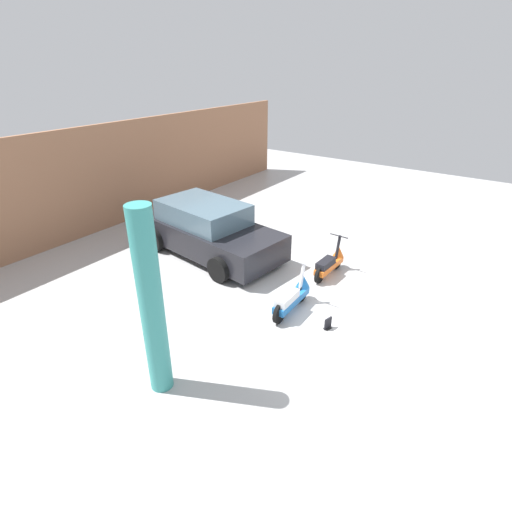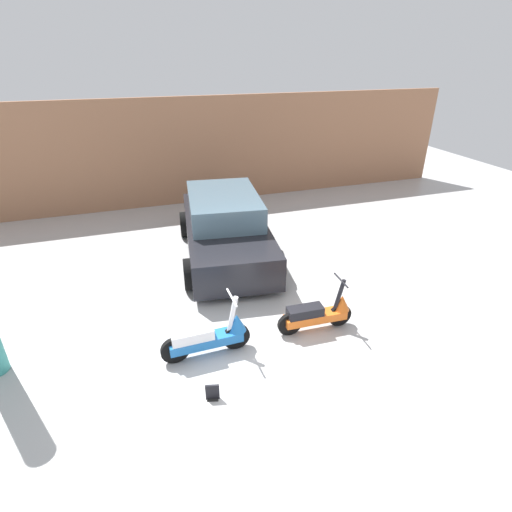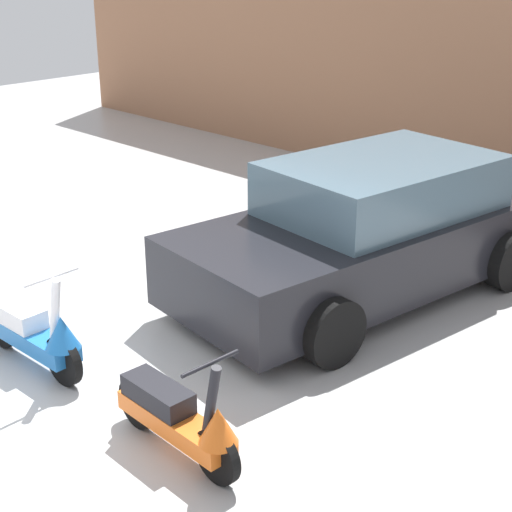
{
  "view_description": "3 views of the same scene",
  "coord_description": "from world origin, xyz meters",
  "px_view_note": "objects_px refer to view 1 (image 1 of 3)",
  "views": [
    {
      "loc": [
        -6.92,
        -2.95,
        5.07
      ],
      "look_at": [
        0.32,
        2.16,
        0.66
      ],
      "focal_mm": 28.0,
      "sensor_mm": 36.0,
      "label": 1
    },
    {
      "loc": [
        -1.22,
        -4.42,
        4.49
      ],
      "look_at": [
        0.98,
        2.29,
        0.83
      ],
      "focal_mm": 28.0,
      "sensor_mm": 36.0,
      "label": 2
    },
    {
      "loc": [
        5.52,
        -2.41,
        3.67
      ],
      "look_at": [
        0.84,
        2.39,
        0.94
      ],
      "focal_mm": 55.0,
      "sensor_mm": 36.0,
      "label": 3
    }
  ],
  "objects_px": {
    "scooter_front_left": "(293,295)",
    "placard_near_left_scooter": "(328,324)",
    "car_rear_left": "(209,230)",
    "scooter_front_right": "(330,262)",
    "support_column_side": "(152,305)"
  },
  "relations": [
    {
      "from": "scooter_front_left",
      "to": "support_column_side",
      "type": "relative_size",
      "value": 0.45
    },
    {
      "from": "scooter_front_right",
      "to": "placard_near_left_scooter",
      "type": "relative_size",
      "value": 5.37
    },
    {
      "from": "scooter_front_right",
      "to": "car_rear_left",
      "type": "xyz_separation_m",
      "value": [
        -0.82,
        3.41,
        0.36
      ]
    },
    {
      "from": "scooter_front_left",
      "to": "scooter_front_right",
      "type": "bearing_deg",
      "value": -0.23
    },
    {
      "from": "support_column_side",
      "to": "placard_near_left_scooter",
      "type": "bearing_deg",
      "value": -27.55
    },
    {
      "from": "scooter_front_left",
      "to": "placard_near_left_scooter",
      "type": "distance_m",
      "value": 1.01
    },
    {
      "from": "support_column_side",
      "to": "scooter_front_left",
      "type": "bearing_deg",
      "value": -11.36
    },
    {
      "from": "scooter_front_left",
      "to": "car_rear_left",
      "type": "relative_size",
      "value": 0.32
    },
    {
      "from": "car_rear_left",
      "to": "placard_near_left_scooter",
      "type": "xyz_separation_m",
      "value": [
        -1.33,
        -4.41,
        -0.6
      ]
    },
    {
      "from": "scooter_front_right",
      "to": "car_rear_left",
      "type": "relative_size",
      "value": 0.31
    },
    {
      "from": "scooter_front_right",
      "to": "support_column_side",
      "type": "xyz_separation_m",
      "value": [
        -5.26,
        0.62,
        1.29
      ]
    },
    {
      "from": "placard_near_left_scooter",
      "to": "support_column_side",
      "type": "xyz_separation_m",
      "value": [
        -3.11,
        1.62,
        1.52
      ]
    },
    {
      "from": "scooter_front_right",
      "to": "car_rear_left",
      "type": "distance_m",
      "value": 3.52
    },
    {
      "from": "scooter_front_right",
      "to": "car_rear_left",
      "type": "height_order",
      "value": "car_rear_left"
    },
    {
      "from": "scooter_front_right",
      "to": "placard_near_left_scooter",
      "type": "distance_m",
      "value": 2.39
    }
  ]
}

